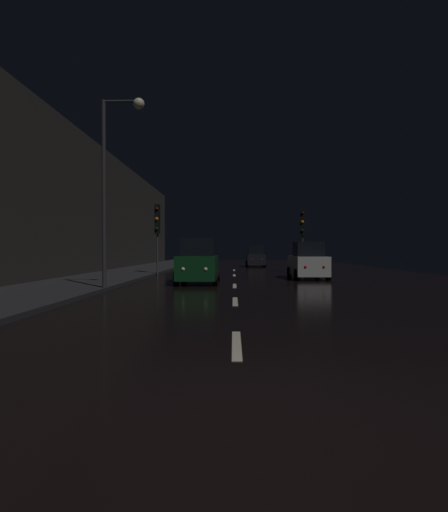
{
  "coord_description": "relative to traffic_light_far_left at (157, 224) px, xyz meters",
  "views": [
    {
      "loc": [
        -0.06,
        -4.13,
        1.64
      ],
      "look_at": [
        -0.48,
        14.67,
        1.36
      ],
      "focal_mm": 29.07,
      "sensor_mm": 36.0,
      "label": 1
    }
  ],
  "objects": [
    {
      "name": "building_facade_left",
      "position": [
        -4.9,
        -1.5,
        1.21
      ],
      "size": [
        0.8,
        63.0,
        9.04
      ],
      "primitive_type": "cube",
      "color": "#2D2B28",
      "rests_on": "ground"
    },
    {
      "name": "lane_centerline",
      "position": [
        4.97,
        -6.8,
        -3.3
      ],
      "size": [
        0.16,
        28.57,
        0.01
      ],
      "color": "beige",
      "rests_on": "ground"
    },
    {
      "name": "car_parked_right_far",
      "position": [
        9.15,
        -2.99,
        -2.35
      ],
      "size": [
        1.92,
        4.15,
        2.09
      ],
      "rotation": [
        0.0,
        0.0,
        1.57
      ],
      "color": "silver",
      "rests_on": "ground"
    },
    {
      "name": "streetlamp_overhead",
      "position": [
        0.24,
        -10.37,
        1.7
      ],
      "size": [
        1.7,
        0.44,
        7.61
      ],
      "color": "#2D2D30",
      "rests_on": "ground"
    },
    {
      "name": "ground",
      "position": [
        4.97,
        2.0,
        -3.32
      ],
      "size": [
        26.95,
        84.0,
        0.02
      ],
      "primitive_type": "cube",
      "color": "black"
    },
    {
      "name": "traffic_light_far_left",
      "position": [
        0.0,
        0.0,
        0.0
      ],
      "size": [
        0.32,
        0.46,
        4.59
      ],
      "rotation": [
        0.0,
        0.0,
        -1.6
      ],
      "color": "#38383A",
      "rests_on": "ground"
    },
    {
      "name": "traffic_light_far_right",
      "position": [
        9.94,
        3.59,
        0.03
      ],
      "size": [
        0.38,
        0.48,
        4.62
      ],
      "rotation": [
        0.0,
        0.0,
        -1.8
      ],
      "color": "#38383A",
      "rests_on": "ground"
    },
    {
      "name": "car_distant_taillights",
      "position": [
        7.08,
        13.93,
        -2.38
      ],
      "size": [
        1.86,
        4.03,
        2.03
      ],
      "rotation": [
        0.0,
        0.0,
        1.57
      ],
      "color": "black",
      "rests_on": "ground"
    },
    {
      "name": "sidewalk_left",
      "position": [
        -2.3,
        2.0,
        -3.23
      ],
      "size": [
        4.4,
        84.0,
        0.15
      ],
      "primitive_type": "cube",
      "color": "#28282B",
      "rests_on": "ground"
    },
    {
      "name": "car_approaching_headlights",
      "position": [
        3.19,
        -6.17,
        -2.3
      ],
      "size": [
        2.02,
        4.37,
        2.2
      ],
      "rotation": [
        0.0,
        0.0,
        -1.57
      ],
      "color": "#0F3819",
      "rests_on": "ground"
    }
  ]
}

